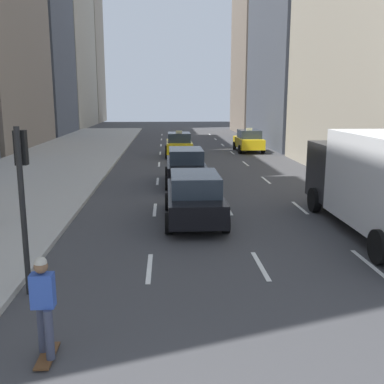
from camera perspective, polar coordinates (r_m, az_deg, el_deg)
sidewalk_left at (r=30.75m, az=-16.97°, el=3.67°), size 8.00×66.00×0.15m
lane_markings at (r=26.04m, az=1.89°, el=2.64°), size 5.72×56.00×0.01m
taxi_lead at (r=36.05m, az=7.20°, el=6.50°), size 2.02×4.40×1.87m
taxi_second at (r=32.89m, az=-1.67°, el=6.09°), size 2.02×4.40×1.87m
sedan_black_near at (r=15.31m, az=0.31°, el=-0.58°), size 2.02×4.84×1.70m
sedan_silver_behind at (r=21.92m, az=-0.81°, el=3.29°), size 2.02×4.76×1.79m
skateboarder at (r=7.69m, az=-18.34°, el=-13.29°), size 0.36×0.80×1.75m
traffic_light_pole at (r=9.98m, az=-20.76°, el=1.00°), size 0.24×0.42×3.60m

